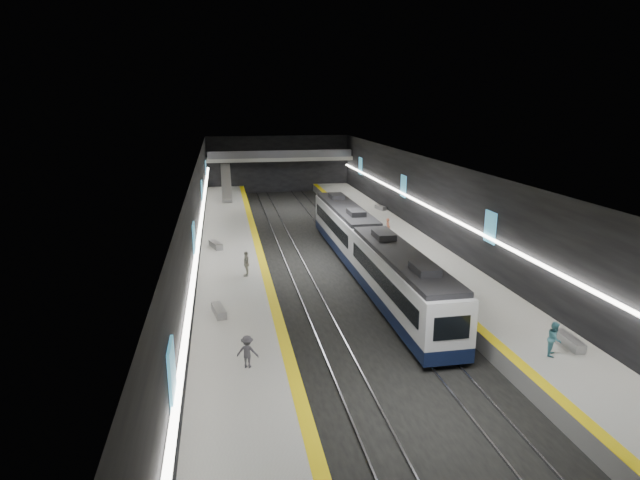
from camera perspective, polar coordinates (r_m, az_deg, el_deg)
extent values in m
plane|color=black|center=(43.69, 0.62, -2.51)|extent=(70.00, 70.00, 0.00)
cube|color=beige|center=(42.00, 0.65, 7.96)|extent=(20.00, 70.00, 0.04)
cube|color=black|center=(41.93, -12.90, 2.02)|extent=(0.04, 70.00, 8.00)
cube|color=black|center=(45.63, 13.07, 3.04)|extent=(0.04, 70.00, 8.00)
cube|color=black|center=(76.86, -4.47, 8.06)|extent=(20.00, 0.04, 8.00)
cube|color=slate|center=(42.79, -9.29, -2.39)|extent=(5.00, 70.00, 1.00)
cube|color=#ADADA8|center=(42.64, -9.32, -1.74)|extent=(5.00, 70.00, 0.02)
cube|color=yellow|center=(42.72, -6.37, -1.58)|extent=(0.60, 70.00, 0.02)
cube|color=slate|center=(45.53, 9.93, -1.36)|extent=(5.00, 70.00, 1.00)
cube|color=#ADADA8|center=(45.40, 9.96, -0.74)|extent=(5.00, 70.00, 0.02)
cube|color=yellow|center=(44.68, 7.31, -0.87)|extent=(0.60, 70.00, 0.02)
cube|color=gray|center=(43.19, -3.58, -2.67)|extent=(0.08, 70.00, 0.12)
cube|color=gray|center=(43.37, -1.69, -2.56)|extent=(0.08, 70.00, 0.12)
cube|color=gray|center=(44.03, 2.90, -2.31)|extent=(0.08, 70.00, 0.12)
cube|color=gray|center=(44.38, 4.71, -2.20)|extent=(0.08, 70.00, 0.12)
cube|color=#0F1938|center=(33.86, 8.51, -6.61)|extent=(2.65, 15.00, 0.80)
cube|color=white|center=(33.29, 8.62, -3.96)|extent=(2.65, 15.00, 2.50)
cube|color=black|center=(32.87, 8.71, -1.65)|extent=(2.44, 14.25, 0.30)
cube|color=black|center=(33.28, 8.62, -3.88)|extent=(2.69, 13.20, 1.00)
cube|color=black|center=(26.82, 13.88, -9.11)|extent=(1.85, 0.05, 1.20)
cube|color=#0F1938|center=(47.57, 2.69, -0.13)|extent=(2.65, 15.00, 0.80)
cube|color=white|center=(47.17, 2.72, 1.80)|extent=(2.65, 15.00, 2.50)
cube|color=black|center=(46.87, 2.74, 3.47)|extent=(2.44, 14.25, 0.30)
cube|color=black|center=(47.16, 2.72, 1.86)|extent=(2.69, 13.20, 1.00)
cube|color=black|center=(40.12, 5.16, -0.66)|extent=(1.85, 0.05, 1.20)
cube|color=#3E96BC|center=(18.15, -15.49, -13.84)|extent=(0.10, 1.50, 2.20)
cube|color=#3E96BC|center=(34.04, -13.27, -0.08)|extent=(0.10, 1.50, 2.20)
cube|color=#3E96BC|center=(51.64, -12.47, 4.99)|extent=(0.10, 1.50, 2.20)
cube|color=#3E96BC|center=(68.46, -12.09, 7.37)|extent=(0.10, 1.50, 2.20)
cube|color=#3E96BC|center=(38.47, 17.70, 1.31)|extent=(0.10, 1.50, 2.20)
cube|color=#3E96BC|center=(54.66, 8.88, 5.69)|extent=(0.10, 1.50, 2.20)
cube|color=#3E96BC|center=(70.76, 4.33, 7.89)|extent=(0.10, 1.50, 2.20)
cube|color=white|center=(41.97, -12.61, 1.77)|extent=(0.25, 68.60, 0.12)
cube|color=white|center=(45.59, 12.83, 2.79)|extent=(0.25, 68.60, 0.12)
cube|color=gray|center=(74.77, -4.31, 8.65)|extent=(20.00, 3.00, 0.50)
cube|color=#47474C|center=(73.26, -4.20, 9.11)|extent=(19.60, 0.08, 1.00)
cube|color=#99999E|center=(67.67, -9.97, 6.02)|extent=(1.20, 7.50, 3.92)
cube|color=#99999E|center=(31.51, -10.75, -7.43)|extent=(0.90, 2.01, 0.48)
cube|color=#99999E|center=(45.23, -11.06, -0.53)|extent=(1.20, 2.15, 0.51)
cube|color=#99999E|center=(30.02, 25.04, -9.77)|extent=(0.66, 2.06, 0.50)
cube|color=#99999E|center=(60.18, 6.47, 3.44)|extent=(0.93, 1.87, 0.44)
imported|color=#AF5E41|center=(48.08, 7.26, 1.29)|extent=(0.47, 0.66, 1.72)
imported|color=teal|center=(28.46, 23.73, -9.64)|extent=(1.02, 1.05, 1.71)
imported|color=beige|center=(37.59, -7.86, -2.54)|extent=(0.63, 1.11, 1.79)
imported|color=#47454D|center=(25.27, -7.75, -11.76)|extent=(1.13, 0.84, 1.57)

